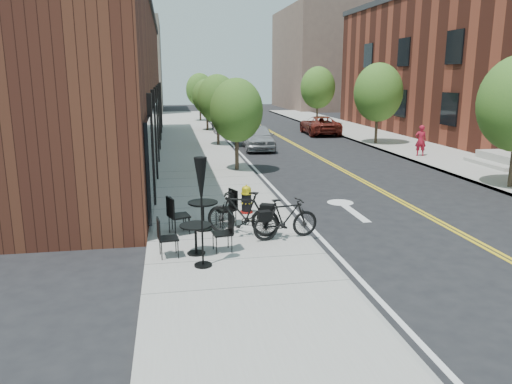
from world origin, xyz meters
TOP-DOWN VIEW (x-y plane):
  - ground at (0.00, 0.00)m, footprint 120.00×120.00m
  - sidewalk_near at (-2.00, 10.00)m, footprint 4.00×70.00m
  - sidewalk_far at (10.00, 10.00)m, footprint 4.00×70.00m
  - building_near at (-6.50, 14.00)m, footprint 5.00×28.00m
  - bg_building_left at (-8.00, 48.00)m, footprint 8.00×14.00m
  - bg_building_right at (16.00, 50.00)m, footprint 10.00×16.00m
  - tree_near_a at (-0.60, 9.00)m, footprint 2.20×2.20m
  - tree_near_b at (-0.60, 17.00)m, footprint 2.30×2.30m
  - tree_near_c at (-0.60, 25.00)m, footprint 2.10×2.10m
  - tree_near_d at (-0.60, 33.00)m, footprint 2.40×2.40m
  - tree_far_b at (8.60, 16.00)m, footprint 2.80×2.80m
  - tree_far_c at (8.60, 28.00)m, footprint 2.80×2.80m
  - fire_hydrant at (-1.25, 2.17)m, footprint 0.45×0.45m
  - bicycle_left at (-1.65, 0.14)m, footprint 1.92×1.25m
  - bicycle_right at (-0.67, -0.32)m, footprint 1.74×0.77m
  - bistro_set_a at (-2.88, -1.03)m, footprint 1.66×0.79m
  - bistro_set_b at (-2.60, 0.91)m, footprint 1.66×0.84m
  - bistro_set_c at (-2.60, 0.74)m, footprint 1.82×1.07m
  - patio_umbrella at (-2.78, -1.79)m, footprint 0.37×0.37m
  - parked_car_a at (1.46, 15.45)m, footprint 1.90×4.14m
  - parked_car_b at (1.60, 21.87)m, footprint 1.71×4.42m
  - parked_car_c at (0.80, 24.39)m, footprint 2.43×5.50m
  - parked_car_far at (6.96, 21.86)m, footprint 2.34×4.71m
  - pedestrian at (8.86, 11.15)m, footprint 0.62×0.47m

SIDE VIEW (x-z plane):
  - ground at x=0.00m, z-range 0.00..0.00m
  - sidewalk_near at x=-2.00m, z-range 0.00..0.12m
  - sidewalk_far at x=10.00m, z-range 0.00..0.12m
  - fire_hydrant at x=-1.25m, z-range 0.10..0.93m
  - bistro_set_b at x=-2.60m, z-range 0.12..1.00m
  - bistro_set_a at x=-2.88m, z-range 0.12..1.00m
  - bistro_set_c at x=-2.60m, z-range 0.12..1.09m
  - bicycle_right at x=-0.67m, z-range 0.12..1.13m
  - parked_car_far at x=6.96m, z-range 0.00..1.28m
  - bicycle_left at x=-1.65m, z-range 0.12..1.24m
  - parked_car_a at x=1.46m, z-range 0.00..1.38m
  - parked_car_b at x=1.60m, z-range 0.00..1.44m
  - parked_car_c at x=0.80m, z-range 0.00..1.57m
  - pedestrian at x=8.86m, z-range 0.12..1.64m
  - patio_umbrella at x=-2.78m, z-range 0.62..2.92m
  - tree_near_c at x=-0.60m, z-range 0.69..4.37m
  - tree_near_a at x=-0.60m, z-range 0.70..4.51m
  - tree_near_b at x=-0.60m, z-range 0.72..4.70m
  - tree_near_d at x=-0.60m, z-range 0.73..4.85m
  - tree_far_b at x=8.60m, z-range 0.75..5.37m
  - tree_far_c at x=8.60m, z-range 0.75..5.37m
  - building_near at x=-6.50m, z-range 0.00..7.00m
  - bg_building_left at x=-8.00m, z-range 0.00..10.00m
  - bg_building_right at x=16.00m, z-range 0.00..12.00m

